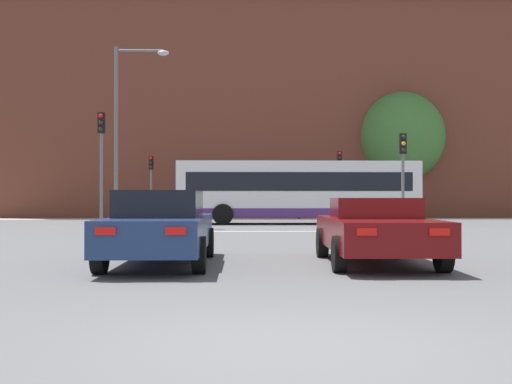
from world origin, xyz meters
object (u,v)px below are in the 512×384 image
object	(u,v)px
car_roadster_right	(376,230)
pedestrian_walking_east	(403,204)
traffic_light_far_right	(340,173)
street_lamp_junction	(125,118)
car_saloon_left	(161,227)
traffic_light_far_left	(151,176)
traffic_light_near_right	(403,165)
bus_crossing_lead	(297,191)
traffic_light_near_left	(101,152)
pedestrian_waiting	(299,204)

from	to	relation	value
car_roadster_right	pedestrian_walking_east	xyz separation A→B (m)	(7.19, 26.06, 0.26)
traffic_light_far_right	street_lamp_junction	xyz separation A→B (m)	(-10.81, -10.64, 1.96)
car_roadster_right	pedestrian_walking_east	bearing A→B (deg)	75.89
car_saloon_left	traffic_light_far_left	size ratio (longest dim) A/B	1.31
traffic_light_far_left	traffic_light_near_right	distance (m)	17.23
bus_crossing_lead	traffic_light_far_right	xyz separation A→B (m)	(3.08, 6.38, 1.10)
traffic_light_near_left	pedestrian_walking_east	xyz separation A→B (m)	(15.20, 13.74, -2.14)
bus_crossing_lead	pedestrian_waiting	xyz separation A→B (m)	(0.74, 7.35, -0.71)
car_saloon_left	traffic_light_near_left	world-z (taller)	traffic_light_near_left
car_roadster_right	traffic_light_far_left	world-z (taller)	traffic_light_far_left
car_roadster_right	traffic_light_far_left	xyz separation A→B (m)	(-7.92, 25.27, 1.88)
pedestrian_waiting	car_roadster_right	bearing A→B (deg)	165.34
car_roadster_right	bus_crossing_lead	xyz separation A→B (m)	(0.15, 19.20, 0.98)
car_saloon_left	traffic_light_near_left	size ratio (longest dim) A/B	1.07
car_saloon_left	traffic_light_far_left	xyz separation A→B (m)	(-3.73, 25.30, 1.80)
traffic_light_far_left	pedestrian_walking_east	distance (m)	15.21
car_saloon_left	street_lamp_junction	size ratio (longest dim) A/B	0.64
traffic_light_far_right	pedestrian_walking_east	world-z (taller)	traffic_light_far_right
car_saloon_left	traffic_light_far_right	size ratio (longest dim) A/B	1.21
pedestrian_waiting	pedestrian_walking_east	world-z (taller)	pedestrian_waiting
traffic_light_far_left	pedestrian_walking_east	world-z (taller)	traffic_light_far_left
bus_crossing_lead	traffic_light_far_left	world-z (taller)	traffic_light_far_left
traffic_light_far_left	pedestrian_waiting	size ratio (longest dim) A/B	2.33
traffic_light_far_left	pedestrian_walking_east	size ratio (longest dim) A/B	2.37
street_lamp_junction	pedestrian_waiting	size ratio (longest dim) A/B	4.81
car_roadster_right	traffic_light_near_left	size ratio (longest dim) A/B	1.01
car_saloon_left	traffic_light_far_right	xyz separation A→B (m)	(7.42, 25.61, 2.00)
street_lamp_junction	pedestrian_walking_east	xyz separation A→B (m)	(14.76, 11.12, -3.79)
traffic_light_near_left	traffic_light_near_right	bearing A→B (deg)	1.23
car_saloon_left	traffic_light_near_left	distance (m)	13.14
bus_crossing_lead	traffic_light_near_right	size ratio (longest dim) A/B	3.08
traffic_light_near_right	pedestrian_waiting	xyz separation A→B (m)	(-2.84, 13.97, -1.65)
bus_crossing_lead	traffic_light_near_left	xyz separation A→B (m)	(-8.16, -6.88, 1.41)
traffic_light_far_right	pedestrian_walking_east	distance (m)	4.38
car_saloon_left	bus_crossing_lead	size ratio (longest dim) A/B	0.42
car_roadster_right	street_lamp_junction	distance (m)	17.23
car_saloon_left	traffic_light_far_left	bearing A→B (deg)	98.41
traffic_light_far_right	pedestrian_waiting	xyz separation A→B (m)	(-2.35, 0.96, -1.81)
car_roadster_right	traffic_light_far_right	xyz separation A→B (m)	(3.23, 25.58, 2.08)
bus_crossing_lead	car_saloon_left	bearing A→B (deg)	167.30
pedestrian_walking_east	bus_crossing_lead	bearing A→B (deg)	149.84
traffic_light_near_left	traffic_light_far_left	xyz separation A→B (m)	(0.09, 12.95, -0.51)
traffic_light_near_left	traffic_light_near_right	distance (m)	11.75
car_roadster_right	pedestrian_waiting	distance (m)	26.56
car_roadster_right	traffic_light_far_right	world-z (taller)	traffic_light_far_right
car_roadster_right	pedestrian_waiting	size ratio (longest dim) A/B	2.89
car_roadster_right	bus_crossing_lead	distance (m)	19.22
traffic_light_far_left	traffic_light_near_right	bearing A→B (deg)	-47.46
car_saloon_left	bus_crossing_lead	world-z (taller)	bus_crossing_lead
car_saloon_left	traffic_light_far_left	world-z (taller)	traffic_light_far_left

